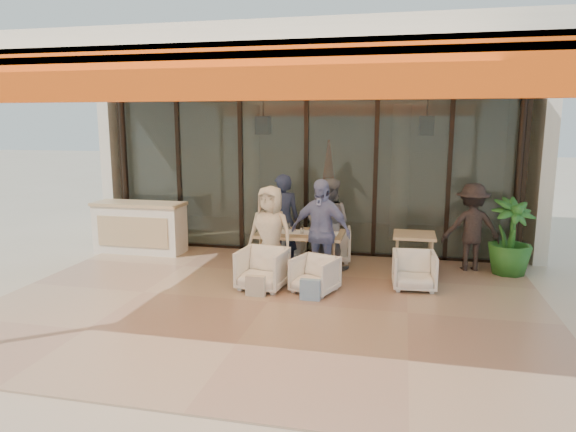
% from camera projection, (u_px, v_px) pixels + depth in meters
% --- Properties ---
extents(ground, '(70.00, 70.00, 0.00)m').
position_uv_depth(ground, '(268.00, 303.00, 7.53)').
color(ground, '#C6B293').
rests_on(ground, ground).
extents(terrace_floor, '(8.00, 6.00, 0.01)m').
position_uv_depth(terrace_floor, '(268.00, 303.00, 7.53)').
color(terrace_floor, tan).
rests_on(terrace_floor, ground).
extents(terrace_structure, '(8.00, 6.00, 3.40)m').
position_uv_depth(terrace_structure, '(261.00, 73.00, 6.69)').
color(terrace_structure, silver).
rests_on(terrace_structure, ground).
extents(glass_storefront, '(8.08, 0.10, 3.20)m').
position_uv_depth(glass_storefront, '(306.00, 175.00, 10.12)').
color(glass_storefront, '#9EADA3').
rests_on(glass_storefront, ground).
extents(interior_block, '(9.05, 3.62, 3.52)m').
position_uv_depth(interior_block, '(325.00, 139.00, 12.23)').
color(interior_block, silver).
rests_on(interior_block, ground).
extents(host_counter, '(1.85, 0.65, 1.04)m').
position_uv_depth(host_counter, '(140.00, 227.00, 10.35)').
color(host_counter, silver).
rests_on(host_counter, ground).
extents(dining_table, '(1.50, 0.90, 0.93)m').
position_uv_depth(dining_table, '(300.00, 236.00, 8.88)').
color(dining_table, tan).
rests_on(dining_table, ground).
extents(chair_far_left, '(0.62, 0.58, 0.63)m').
position_uv_depth(chair_far_left, '(289.00, 243.00, 9.94)').
color(chair_far_left, white).
rests_on(chair_far_left, ground).
extents(chair_far_right, '(0.79, 0.75, 0.73)m').
position_uv_depth(chair_far_right, '(332.00, 243.00, 9.76)').
color(chair_far_right, white).
rests_on(chair_far_right, ground).
extents(chair_near_left, '(0.78, 0.74, 0.73)m').
position_uv_depth(chair_near_left, '(262.00, 267.00, 8.11)').
color(chair_near_left, white).
rests_on(chair_near_left, ground).
extents(chair_near_right, '(0.78, 0.75, 0.63)m').
position_uv_depth(chair_near_right, '(315.00, 273.00, 7.94)').
color(chair_near_right, white).
rests_on(chair_near_right, ground).
extents(diner_navy, '(0.71, 0.56, 1.71)m').
position_uv_depth(diner_navy, '(283.00, 220.00, 9.37)').
color(diner_navy, '#1B233B').
rests_on(diner_navy, ground).
extents(diner_grey, '(0.91, 0.76, 1.66)m').
position_uv_depth(diner_grey, '(328.00, 224.00, 9.19)').
color(diner_grey, slate).
rests_on(diner_grey, ground).
extents(diner_cream, '(0.86, 0.64, 1.60)m').
position_uv_depth(diner_cream, '(270.00, 234.00, 8.51)').
color(diner_cream, beige).
rests_on(diner_cream, ground).
extents(diner_periwinkle, '(1.09, 0.65, 1.74)m').
position_uv_depth(diner_periwinkle, '(320.00, 232.00, 8.32)').
color(diner_periwinkle, '#6977AF').
rests_on(diner_periwinkle, ground).
extents(tote_bag_cream, '(0.30, 0.10, 0.34)m').
position_uv_depth(tote_bag_cream, '(256.00, 287.00, 7.76)').
color(tote_bag_cream, silver).
rests_on(tote_bag_cream, ground).
extents(tote_bag_blue, '(0.30, 0.10, 0.34)m').
position_uv_depth(tote_bag_blue, '(310.00, 291.00, 7.58)').
color(tote_bag_blue, '#99BFD8').
rests_on(tote_bag_blue, ground).
extents(side_table, '(0.70, 0.70, 0.74)m').
position_uv_depth(side_table, '(414.00, 240.00, 8.77)').
color(side_table, tan).
rests_on(side_table, ground).
extents(side_chair, '(0.70, 0.66, 0.68)m').
position_uv_depth(side_chair, '(414.00, 269.00, 8.11)').
color(side_chair, white).
rests_on(side_chair, ground).
extents(standing_woman, '(1.09, 0.72, 1.57)m').
position_uv_depth(standing_woman, '(472.00, 228.00, 9.06)').
color(standing_woman, black).
rests_on(standing_woman, ground).
extents(potted_palm, '(0.99, 0.99, 1.35)m').
position_uv_depth(potted_palm, '(510.00, 237.00, 8.82)').
color(potted_palm, '#1E5919').
rests_on(potted_palm, ground).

